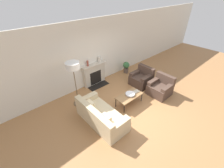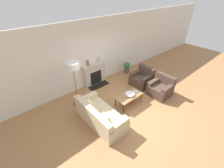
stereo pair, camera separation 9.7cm
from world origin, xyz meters
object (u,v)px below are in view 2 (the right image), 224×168
object	(u,v)px
couch	(100,116)
bowl	(130,94)
book	(136,92)
floor_lamp	(73,69)
mantel_vase_center_left	(100,59)
coffee_table	(129,96)
fireplace	(95,74)
armchair_far	(142,79)
mantel_vase_left	(88,63)
armchair_near	(161,88)
potted_plant	(127,67)

from	to	relation	value
couch	bowl	bearing A→B (deg)	-88.94
book	floor_lamp	world-z (taller)	floor_lamp
book	mantel_vase_center_left	distance (m)	2.24
couch	coffee_table	size ratio (longest dim) A/B	1.73
fireplace	couch	distance (m)	2.49
armchair_far	book	size ratio (longest dim) A/B	3.36
couch	armchair_far	distance (m)	2.96
armchair_far	couch	bearing A→B (deg)	-78.31
fireplace	bowl	bearing A→B (deg)	-85.58
book	floor_lamp	size ratio (longest dim) A/B	0.14
fireplace	coffee_table	bearing A→B (deg)	-86.88
book	floor_lamp	distance (m)	2.56
fireplace	mantel_vase_left	xyz separation A→B (m)	(-0.30, 0.02, 0.65)
couch	mantel_vase_center_left	bearing A→B (deg)	-37.49
book	mantel_vase_left	size ratio (longest dim) A/B	1.04
armchair_near	floor_lamp	distance (m)	3.67
fireplace	couch	size ratio (longest dim) A/B	0.66
couch	armchair_far	bearing A→B (deg)	-78.31
couch	armchair_near	bearing A→B (deg)	-98.08
mantel_vase_center_left	book	bearing A→B (deg)	-85.33
armchair_near	floor_lamp	bearing A→B (deg)	-121.18
bowl	book	bearing A→B (deg)	-3.47
armchair_far	coffee_table	distance (m)	1.59
bowl	book	distance (m)	0.33
mantel_vase_center_left	potted_plant	world-z (taller)	mantel_vase_center_left
couch	mantel_vase_center_left	xyz separation A→B (m)	(1.63, 2.13, 0.84)
coffee_table	mantel_vase_left	distance (m)	2.28
coffee_table	book	size ratio (longest dim) A/B	4.26
fireplace	bowl	size ratio (longest dim) A/B	3.38
potted_plant	mantel_vase_center_left	bearing A→B (deg)	171.09
couch	mantel_vase_left	bearing A→B (deg)	-25.35
potted_plant	bowl	bearing A→B (deg)	-133.00
armchair_far	fireplace	bearing A→B (deg)	-133.46
couch	floor_lamp	xyz separation A→B (m)	(-0.06, 1.38, 1.24)
fireplace	couch	bearing A→B (deg)	-121.83
book	mantel_vase_left	xyz separation A→B (m)	(-0.80, 2.12, 0.72)
mantel_vase_left	coffee_table	bearing A→B (deg)	-78.80
couch	potted_plant	size ratio (longest dim) A/B	3.06
couch	armchair_near	size ratio (longest dim) A/B	2.20
book	mantel_vase_center_left	size ratio (longest dim) A/B	1.08
fireplace	mantel_vase_left	bearing A→B (deg)	177.09
coffee_table	fireplace	bearing A→B (deg)	93.12
bowl	floor_lamp	world-z (taller)	floor_lamp
couch	armchair_far	world-z (taller)	armchair_far
bowl	floor_lamp	size ratio (longest dim) A/B	0.20
armchair_near	bowl	distance (m)	1.51
armchair_near	bowl	world-z (taller)	armchair_near
couch	coffee_table	world-z (taller)	couch
mantel_vase_center_left	armchair_near	bearing A→B (deg)	-63.37
armchair_far	potted_plant	size ratio (longest dim) A/B	1.39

